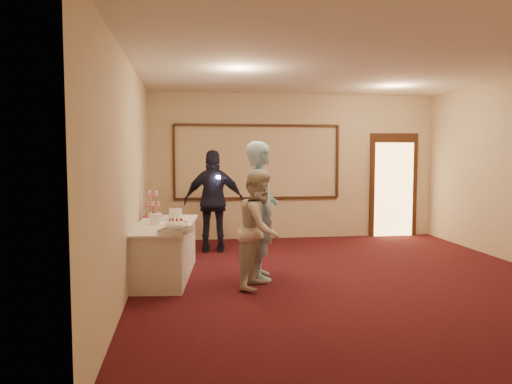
# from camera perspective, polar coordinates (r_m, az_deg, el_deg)

# --- Properties ---
(floor) EXTENTS (7.00, 7.00, 0.00)m
(floor) POSITION_cam_1_polar(r_m,az_deg,el_deg) (7.30, 10.51, -9.76)
(floor) COLOR black
(floor) RESTS_ON ground
(room_walls) EXTENTS (6.04, 7.04, 3.02)m
(room_walls) POSITION_cam_1_polar(r_m,az_deg,el_deg) (7.08, 10.75, 6.33)
(room_walls) COLOR beige
(room_walls) RESTS_ON floor
(wall_molding) EXTENTS (3.45, 0.04, 1.55)m
(wall_molding) POSITION_cam_1_polar(r_m,az_deg,el_deg) (10.28, 0.18, 3.47)
(wall_molding) COLOR #381C10
(wall_molding) RESTS_ON room_walls
(doorway) EXTENTS (1.05, 0.07, 2.20)m
(doorway) POSITION_cam_1_polar(r_m,az_deg,el_deg) (11.10, 15.43, 0.70)
(doorway) COLOR #381C10
(doorway) RESTS_ON floor
(buffet_table) EXTENTS (1.03, 2.17, 0.77)m
(buffet_table) POSITION_cam_1_polar(r_m,az_deg,el_deg) (7.37, -10.45, -6.54)
(buffet_table) COLOR silver
(buffet_table) RESTS_ON floor
(pavlova_tray) EXTENTS (0.45, 0.53, 0.17)m
(pavlova_tray) POSITION_cam_1_polar(r_m,az_deg,el_deg) (6.44, -9.13, -4.01)
(pavlova_tray) COLOR #A8ABAF
(pavlova_tray) RESTS_ON buffet_table
(cupcake_stand) EXTENTS (0.32, 0.32, 0.47)m
(cupcake_stand) POSITION_cam_1_polar(r_m,az_deg,el_deg) (8.10, -11.69, -1.62)
(cupcake_stand) COLOR #D93F7D
(cupcake_stand) RESTS_ON buffet_table
(plate_stack_a) EXTENTS (0.18, 0.18, 0.15)m
(plate_stack_a) POSITION_cam_1_polar(r_m,az_deg,el_deg) (7.26, -11.38, -3.07)
(plate_stack_a) COLOR white
(plate_stack_a) RESTS_ON buffet_table
(plate_stack_b) EXTENTS (0.20, 0.20, 0.17)m
(plate_stack_b) POSITION_cam_1_polar(r_m,az_deg,el_deg) (7.71, -9.21, -2.52)
(plate_stack_b) COLOR white
(plate_stack_b) RESTS_ON buffet_table
(tart) EXTENTS (0.31, 0.31, 0.06)m
(tart) POSITION_cam_1_polar(r_m,az_deg,el_deg) (7.06, -9.00, -3.62)
(tart) COLOR white
(tart) RESTS_ON buffet_table
(man) EXTENTS (0.48, 0.72, 1.95)m
(man) POSITION_cam_1_polar(r_m,az_deg,el_deg) (7.05, 0.60, -2.14)
(man) COLOR #91C2DD
(man) RESTS_ON floor
(woman) EXTENTS (0.88, 0.95, 1.57)m
(woman) POSITION_cam_1_polar(r_m,az_deg,el_deg) (6.63, 0.46, -4.24)
(woman) COLOR beige
(woman) RESTS_ON floor
(guest) EXTENTS (1.12, 0.55, 1.84)m
(guest) POSITION_cam_1_polar(r_m,az_deg,el_deg) (9.01, -4.82, -1.04)
(guest) COLOR black
(guest) RESTS_ON floor
(camera_flash) EXTENTS (0.07, 0.04, 0.05)m
(camera_flash) POSITION_cam_1_polar(r_m,az_deg,el_deg) (8.78, -4.34, 1.71)
(camera_flash) COLOR white
(camera_flash) RESTS_ON guest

